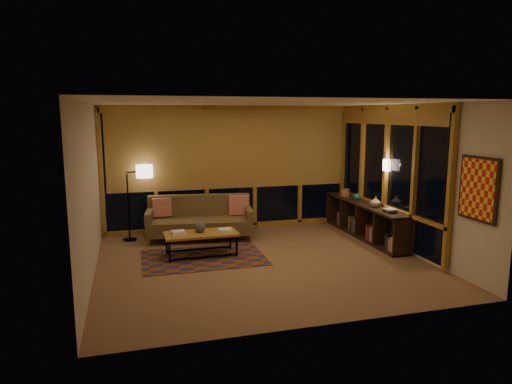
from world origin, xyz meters
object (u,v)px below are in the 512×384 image
object	(u,v)px
sofa	(200,219)
floor_lamp	(128,203)
coffee_table	(201,244)
bookshelf	(364,220)

from	to	relation	value
sofa	floor_lamp	bearing A→B (deg)	174.19
sofa	coffee_table	world-z (taller)	sofa
sofa	bookshelf	distance (m)	3.38
coffee_table	floor_lamp	bearing A→B (deg)	129.55
sofa	bookshelf	bearing A→B (deg)	-4.65
floor_lamp	coffee_table	bearing A→B (deg)	-61.23
sofa	bookshelf	world-z (taller)	sofa
coffee_table	floor_lamp	world-z (taller)	floor_lamp
floor_lamp	bookshelf	xyz separation A→B (m)	(4.68, -1.05, -0.40)
sofa	coffee_table	size ratio (longest dim) A/B	1.62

